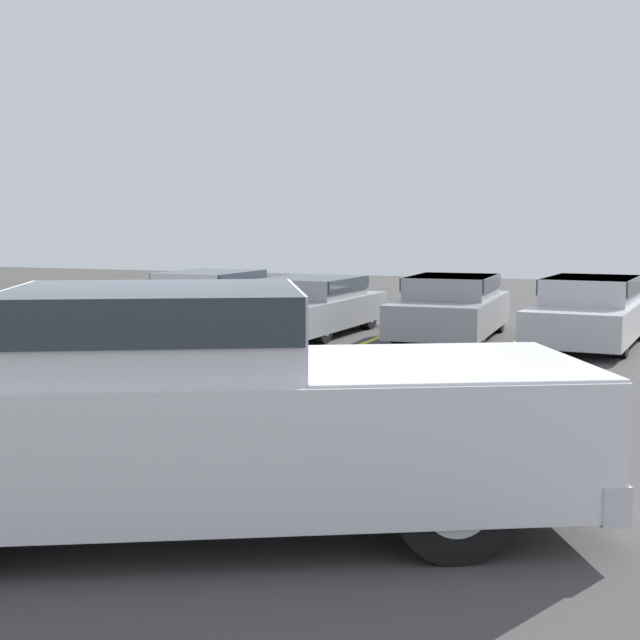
% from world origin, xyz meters
% --- Properties ---
extents(ground_plane, '(60.00, 60.00, 0.00)m').
position_xyz_m(ground_plane, '(0.00, 0.00, 0.00)').
color(ground_plane, '#423F3F').
extents(stall_stripe_a, '(0.12, 4.82, 0.01)m').
position_xyz_m(stall_stripe_a, '(-6.42, 10.52, 0.00)').
color(stall_stripe_a, yellow).
rests_on(stall_stripe_a, ground_plane).
extents(stall_stripe_b, '(0.12, 4.82, 0.01)m').
position_xyz_m(stall_stripe_b, '(-3.74, 10.52, 0.00)').
color(stall_stripe_b, yellow).
rests_on(stall_stripe_b, ground_plane).
extents(stall_stripe_c, '(0.12, 4.82, 0.01)m').
position_xyz_m(stall_stripe_c, '(-1.06, 10.52, 0.00)').
color(stall_stripe_c, yellow).
rests_on(stall_stripe_c, ground_plane).
extents(stall_stripe_d, '(0.12, 4.82, 0.01)m').
position_xyz_m(stall_stripe_d, '(1.62, 10.52, 0.00)').
color(stall_stripe_d, yellow).
rests_on(stall_stripe_d, ground_plane).
extents(pickup_truck, '(6.12, 4.48, 1.82)m').
position_xyz_m(pickup_truck, '(1.13, -0.86, 0.91)').
color(pickup_truck, silver).
rests_on(pickup_truck, ground_plane).
extents(parked_sedan_a, '(1.85, 4.60, 1.22)m').
position_xyz_m(parked_sedan_a, '(-5.09, 10.61, 0.65)').
color(parked_sedan_a, '#B7BABF').
rests_on(parked_sedan_a, ground_plane).
extents(parked_sedan_b, '(1.92, 4.33, 1.16)m').
position_xyz_m(parked_sedan_b, '(-2.54, 10.33, 0.62)').
color(parked_sedan_b, gray).
rests_on(parked_sedan_b, ground_plane).
extents(parked_sedan_c, '(1.92, 4.31, 1.23)m').
position_xyz_m(parked_sedan_c, '(0.28, 10.76, 0.65)').
color(parked_sedan_c, gray).
rests_on(parked_sedan_c, ground_plane).
extents(parked_sedan_d, '(2.02, 4.51, 1.28)m').
position_xyz_m(parked_sedan_d, '(2.95, 10.60, 0.68)').
color(parked_sedan_d, '#B7BABF').
rests_on(parked_sedan_d, ground_plane).
extents(wheel_stop_curb, '(1.80, 0.20, 0.14)m').
position_xyz_m(wheel_stop_curb, '(-4.64, 13.58, 0.07)').
color(wheel_stop_curb, '#B7B2A8').
rests_on(wheel_stop_curb, ground_plane).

